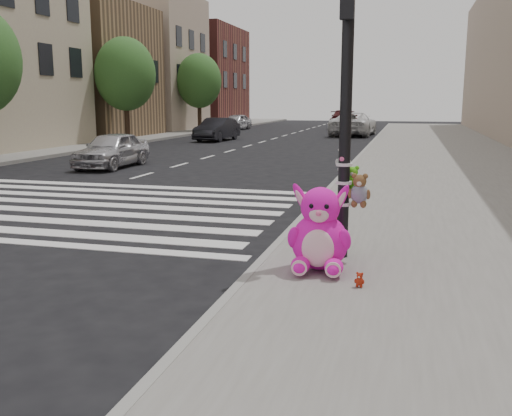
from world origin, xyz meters
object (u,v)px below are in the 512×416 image
(car_dark_far, at_px, (217,129))
(car_white_near, at_px, (353,124))
(pink_bunny, at_px, (320,235))
(car_silver_far, at_px, (112,150))
(red_teddy, at_px, (360,280))
(signal_pole, at_px, (346,143))

(car_dark_far, xyz_separation_m, car_white_near, (7.12, 6.79, 0.11))
(pink_bunny, height_order, car_silver_far, pink_bunny)
(red_teddy, bearing_deg, car_silver_far, 138.25)
(pink_bunny, bearing_deg, red_teddy, -48.62)
(pink_bunny, distance_m, car_dark_far, 26.07)
(red_teddy, relative_size, car_dark_far, 0.05)
(car_silver_far, bearing_deg, pink_bunny, -51.16)
(signal_pole, xyz_separation_m, pink_bunny, (-0.23, -0.75, -1.12))
(pink_bunny, relative_size, car_dark_far, 0.29)
(signal_pole, height_order, car_white_near, signal_pole)
(signal_pole, height_order, red_teddy, signal_pole)
(pink_bunny, xyz_separation_m, car_silver_far, (-8.89, 10.74, 0.01))
(red_teddy, bearing_deg, signal_pole, 112.71)
(red_teddy, xyz_separation_m, car_white_near, (-3.09, 31.58, 0.53))
(car_silver_far, distance_m, car_white_near, 21.26)
(car_white_near, bearing_deg, red_teddy, 98.44)
(red_teddy, bearing_deg, car_dark_far, 120.71)
(signal_pole, xyz_separation_m, car_silver_far, (-9.12, 9.99, -1.11))
(signal_pole, bearing_deg, pink_bunny, -106.96)
(red_teddy, bearing_deg, pink_bunny, 143.47)
(red_teddy, relative_size, car_silver_far, 0.05)
(car_silver_far, bearing_deg, red_teddy, -50.86)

